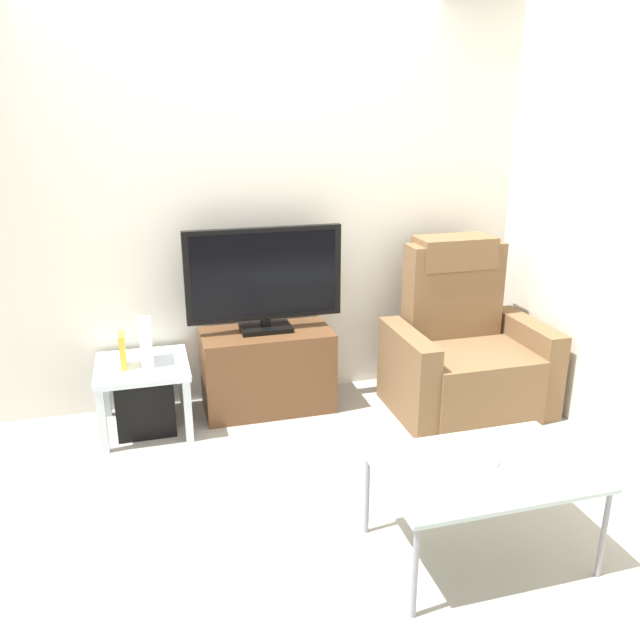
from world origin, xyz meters
TOP-DOWN VIEW (x-y plane):
  - ground_plane at (0.00, 0.00)m, footprint 6.40×6.40m
  - wall_back at (0.00, 1.13)m, footprint 6.40×0.06m
  - wall_side at (1.88, 0.00)m, footprint 0.06×4.48m
  - tv_stand at (0.06, 0.86)m, footprint 0.82×0.41m
  - television at (0.06, 0.88)m, footprint 0.97×0.20m
  - recliner_armchair at (1.30, 0.58)m, footprint 0.98×0.78m
  - side_table at (-0.71, 0.79)m, footprint 0.54×0.54m
  - subwoofer_box at (-0.71, 0.79)m, footprint 0.34×0.34m
  - book_upright at (-0.81, 0.77)m, footprint 0.03×0.14m
  - game_console at (-0.67, 0.80)m, footprint 0.07×0.20m
  - coffee_table at (0.66, -0.80)m, footprint 0.90×0.60m
  - cell_phone at (0.69, -0.75)m, footprint 0.15×0.16m

SIDE VIEW (x-z plane):
  - ground_plane at x=0.00m, z-range 0.00..0.00m
  - subwoofer_box at x=-0.71m, z-range 0.00..0.34m
  - tv_stand at x=0.06m, z-range 0.00..0.53m
  - side_table at x=-0.71m, z-range 0.15..0.57m
  - recliner_armchair at x=1.30m, z-range -0.17..0.91m
  - coffee_table at x=0.66m, z-range 0.19..0.63m
  - cell_phone at x=0.69m, z-range 0.44..0.45m
  - book_upright at x=-0.81m, z-range 0.42..0.63m
  - game_console at x=-0.67m, z-range 0.42..0.69m
  - television at x=0.06m, z-range 0.55..1.21m
  - wall_back at x=0.00m, z-range 0.00..2.60m
  - wall_side at x=1.88m, z-range 0.00..2.60m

